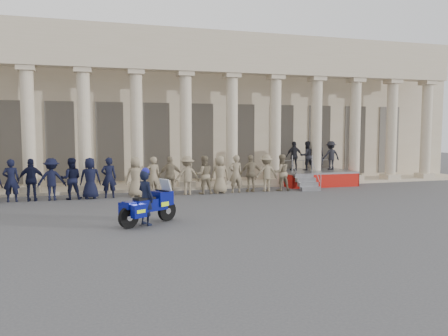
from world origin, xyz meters
TOP-DOWN VIEW (x-y plane):
  - ground at (0.00, 0.00)m, footprint 90.00×90.00m
  - building at (-0.00, 14.74)m, footprint 40.00×12.50m
  - officer_rank at (-3.99, 5.99)m, footprint 20.82×0.73m
  - reviewing_stand at (8.94, 7.85)m, footprint 4.15×4.01m
  - motorcycle at (-1.69, -0.42)m, footprint 2.07×1.55m
  - rider at (-1.80, -0.49)m, footprint 0.73×0.81m

SIDE VIEW (x-z plane):
  - ground at x=0.00m, z-range 0.00..0.00m
  - motorcycle at x=-1.69m, z-range -0.10..1.39m
  - rider at x=-1.80m, z-range -0.01..1.93m
  - officer_rank at x=-3.99m, z-range 0.00..1.92m
  - reviewing_stand at x=8.94m, z-range 0.06..2.60m
  - building at x=0.00m, z-range 0.02..9.02m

